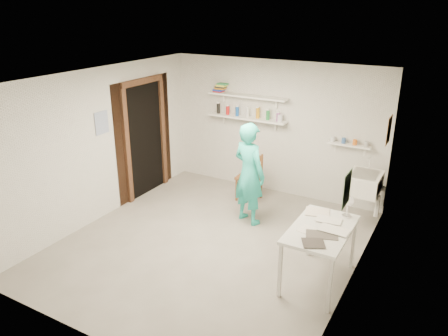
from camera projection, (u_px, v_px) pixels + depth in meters
The scene contains 27 objects.
floor at pixel (211, 244), 6.38m from camera, with size 4.00×4.50×0.02m, color slate.
ceiling at pixel (209, 77), 5.52m from camera, with size 4.00×4.50×0.02m, color silver.
wall_back at pixel (275, 128), 7.80m from camera, with size 4.00×0.02×2.40m, color silver.
wall_front at pixel (86, 240), 4.11m from camera, with size 4.00×0.02×2.40m, color silver.
wall_left at pixel (101, 145), 6.88m from camera, with size 0.02×4.50×2.40m, color silver.
wall_right at pixel (359, 197), 5.03m from camera, with size 0.02×4.50×2.40m, color silver.
doorway_recess at pixel (145, 140), 7.79m from camera, with size 0.02×0.90×2.00m, color black.
corridor_box at pixel (115, 132), 8.10m from camera, with size 1.40×1.50×2.10m, color brown.
door_lintel at pixel (142, 81), 7.41m from camera, with size 0.06×1.05×0.10m, color brown.
door_jamb_near at pixel (127, 148), 7.38m from camera, with size 0.06×0.10×2.00m, color brown.
door_jamb_far at pixel (163, 133), 8.19m from camera, with size 0.06×0.10×2.00m, color brown.
shelf_lower at pixel (247, 118), 7.87m from camera, with size 1.50×0.22×0.03m, color white.
shelf_upper at pixel (247, 96), 7.72m from camera, with size 1.50×0.22×0.03m, color white.
ledge_shelf at pixel (349, 145), 7.13m from camera, with size 0.70×0.14×0.03m, color white.
poster_left at pixel (102, 123), 6.78m from camera, with size 0.01×0.28×0.36m, color #334C7F.
poster_right_a at pixel (389, 130), 6.38m from camera, with size 0.01×0.34×0.42m, color #995933.
poster_right_b at pixel (347, 189), 4.49m from camera, with size 0.01×0.30×0.38m, color #3F724C.
belfast_sink at pixel (364, 183), 6.71m from camera, with size 0.48×0.60×0.30m, color white.
man at pixel (249, 174), 6.76m from camera, with size 0.59×0.39×1.63m, color #25BDAC.
wall_clock at pixel (251, 153), 6.87m from camera, with size 0.29×0.29×0.04m, color beige.
wooden_chair at pixel (249, 177), 7.67m from camera, with size 0.40×0.38×0.85m, color brown.
work_table at pixel (319, 255), 5.40m from camera, with size 0.68×1.13×0.75m, color silver.
desk_lamp at pixel (348, 201), 5.47m from camera, with size 0.14×0.14×0.14m, color silver.
spray_cans at pixel (247, 113), 7.83m from camera, with size 1.26×0.06×0.17m.
book_stack at pixel (220, 88), 7.94m from camera, with size 0.28×0.14×0.17m.
ledge_pots at pixel (349, 141), 7.11m from camera, with size 0.48×0.07×0.09m.
papers at pixel (321, 227), 5.26m from camera, with size 0.30×0.22×0.02m.
Camera 1 is at (2.90, -4.76, 3.29)m, focal length 35.00 mm.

